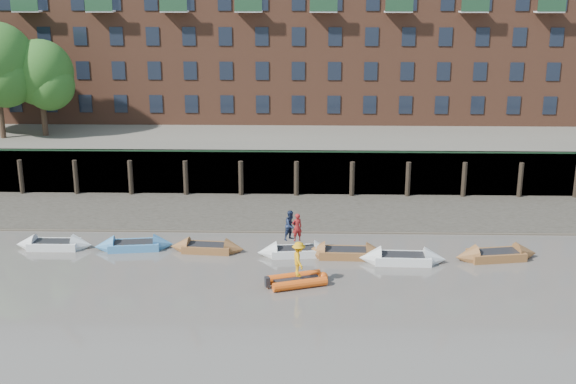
{
  "coord_description": "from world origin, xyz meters",
  "views": [
    {
      "loc": [
        -1.41,
        -28.22,
        15.06
      ],
      "look_at": [
        -2.37,
        12.0,
        3.2
      ],
      "focal_mm": 45.0,
      "sensor_mm": 36.0,
      "label": 1
    }
  ],
  "objects_px": {
    "rowboat_0": "(54,245)",
    "person_rower_a": "(297,227)",
    "rib_tender": "(299,280)",
    "person_rib_crew": "(299,259)",
    "rowboat_6": "(496,255)",
    "rowboat_1": "(134,245)",
    "rowboat_2": "(207,248)",
    "rowboat_3": "(296,251)",
    "person_rower_b": "(291,225)",
    "rowboat_4": "(345,253)",
    "rowboat_5": "(402,258)"
  },
  "relations": [
    {
      "from": "rowboat_2",
      "to": "person_rower_b",
      "type": "height_order",
      "value": "person_rower_b"
    },
    {
      "from": "rib_tender",
      "to": "person_rower_b",
      "type": "bearing_deg",
      "value": 77.55
    },
    {
      "from": "rowboat_5",
      "to": "rowboat_6",
      "type": "relative_size",
      "value": 0.98
    },
    {
      "from": "rowboat_5",
      "to": "person_rib_crew",
      "type": "height_order",
      "value": "person_rib_crew"
    },
    {
      "from": "rib_tender",
      "to": "person_rower_b",
      "type": "xyz_separation_m",
      "value": [
        -0.52,
        4.32,
        1.48
      ]
    },
    {
      "from": "rowboat_4",
      "to": "rowboat_6",
      "type": "relative_size",
      "value": 0.95
    },
    {
      "from": "rib_tender",
      "to": "rowboat_0",
      "type": "bearing_deg",
      "value": 141.99
    },
    {
      "from": "rowboat_0",
      "to": "person_rower_b",
      "type": "xyz_separation_m",
      "value": [
        13.84,
        -0.53,
        1.49
      ]
    },
    {
      "from": "rowboat_6",
      "to": "rib_tender",
      "type": "distance_m",
      "value": 11.63
    },
    {
      "from": "rowboat_6",
      "to": "rib_tender",
      "type": "height_order",
      "value": "rowboat_6"
    },
    {
      "from": "rowboat_4",
      "to": "person_rower_b",
      "type": "relative_size",
      "value": 2.7
    },
    {
      "from": "person_rower_a",
      "to": "rowboat_6",
      "type": "bearing_deg",
      "value": 156.47
    },
    {
      "from": "person_rib_crew",
      "to": "rowboat_6",
      "type": "bearing_deg",
      "value": -83.08
    },
    {
      "from": "rowboat_0",
      "to": "person_rower_b",
      "type": "height_order",
      "value": "person_rower_b"
    },
    {
      "from": "rowboat_5",
      "to": "person_rower_a",
      "type": "relative_size",
      "value": 2.98
    },
    {
      "from": "rowboat_0",
      "to": "rowboat_2",
      "type": "bearing_deg",
      "value": -2.15
    },
    {
      "from": "rowboat_0",
      "to": "rowboat_2",
      "type": "distance_m",
      "value": 9.01
    },
    {
      "from": "rowboat_2",
      "to": "rowboat_3",
      "type": "xyz_separation_m",
      "value": [
        5.11,
        -0.46,
        0.0
      ]
    },
    {
      "from": "rowboat_2",
      "to": "person_rower_b",
      "type": "xyz_separation_m",
      "value": [
        4.83,
        -0.23,
        1.5
      ]
    },
    {
      "from": "rowboat_3",
      "to": "person_rower_b",
      "type": "relative_size",
      "value": 2.58
    },
    {
      "from": "rowboat_5",
      "to": "rib_tender",
      "type": "relative_size",
      "value": 1.5
    },
    {
      "from": "rowboat_6",
      "to": "person_rower_b",
      "type": "bearing_deg",
      "value": 167.47
    },
    {
      "from": "rowboat_0",
      "to": "rib_tender",
      "type": "bearing_deg",
      "value": -18.93
    },
    {
      "from": "rowboat_0",
      "to": "person_rower_a",
      "type": "bearing_deg",
      "value": -3.08
    },
    {
      "from": "rowboat_2",
      "to": "person_rib_crew",
      "type": "height_order",
      "value": "person_rib_crew"
    },
    {
      "from": "rowboat_1",
      "to": "rowboat_3",
      "type": "bearing_deg",
      "value": -12.1
    },
    {
      "from": "rowboat_0",
      "to": "rowboat_5",
      "type": "bearing_deg",
      "value": -5.22
    },
    {
      "from": "person_rower_b",
      "to": "person_rib_crew",
      "type": "xyz_separation_m",
      "value": [
        0.49,
        -4.41,
        -0.29
      ]
    },
    {
      "from": "rowboat_1",
      "to": "rib_tender",
      "type": "relative_size",
      "value": 1.45
    },
    {
      "from": "rib_tender",
      "to": "rowboat_4",
      "type": "bearing_deg",
      "value": 37.14
    },
    {
      "from": "rowboat_4",
      "to": "person_rower_b",
      "type": "bearing_deg",
      "value": 173.61
    },
    {
      "from": "rowboat_2",
      "to": "rowboat_3",
      "type": "relative_size",
      "value": 0.98
    },
    {
      "from": "rowboat_0",
      "to": "rowboat_1",
      "type": "bearing_deg",
      "value": -0.68
    },
    {
      "from": "rib_tender",
      "to": "person_rib_crew",
      "type": "xyz_separation_m",
      "value": [
        -0.03,
        -0.09,
        1.19
      ]
    },
    {
      "from": "rowboat_4",
      "to": "rib_tender",
      "type": "distance_m",
      "value": 4.66
    },
    {
      "from": "rowboat_2",
      "to": "rowboat_6",
      "type": "bearing_deg",
      "value": 2.26
    },
    {
      "from": "rowboat_4",
      "to": "rowboat_5",
      "type": "distance_m",
      "value": 3.2
    },
    {
      "from": "rowboat_2",
      "to": "person_rower_b",
      "type": "relative_size",
      "value": 2.54
    },
    {
      "from": "rowboat_3",
      "to": "rowboat_6",
      "type": "height_order",
      "value": "rowboat_6"
    },
    {
      "from": "rowboat_1",
      "to": "rib_tender",
      "type": "distance_m",
      "value": 10.79
    },
    {
      "from": "rowboat_5",
      "to": "rib_tender",
      "type": "height_order",
      "value": "rowboat_5"
    },
    {
      "from": "rowboat_6",
      "to": "person_rower_a",
      "type": "relative_size",
      "value": 3.04
    },
    {
      "from": "rowboat_3",
      "to": "person_rower_b",
      "type": "xyz_separation_m",
      "value": [
        -0.28,
        0.23,
        1.49
      ]
    },
    {
      "from": "rowboat_0",
      "to": "rib_tender",
      "type": "height_order",
      "value": "rowboat_0"
    },
    {
      "from": "rowboat_0",
      "to": "rowboat_6",
      "type": "xyz_separation_m",
      "value": [
        25.37,
        -1.12,
        0.02
      ]
    },
    {
      "from": "rowboat_2",
      "to": "rib_tender",
      "type": "relative_size",
      "value": 1.37
    },
    {
      "from": "rowboat_1",
      "to": "rowboat_6",
      "type": "xyz_separation_m",
      "value": [
        20.66,
        -1.08,
        0.01
      ]
    },
    {
      "from": "rowboat_3",
      "to": "person_rib_crew",
      "type": "bearing_deg",
      "value": -93.45
    },
    {
      "from": "person_rower_b",
      "to": "person_rib_crew",
      "type": "height_order",
      "value": "person_rower_b"
    },
    {
      "from": "rowboat_2",
      "to": "person_rower_a",
      "type": "xyz_separation_m",
      "value": [
        5.18,
        -0.4,
        1.44
      ]
    }
  ]
}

